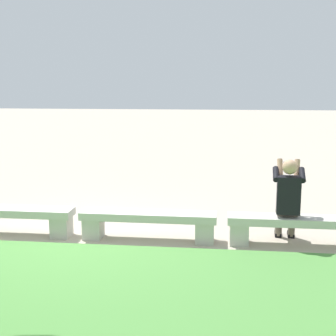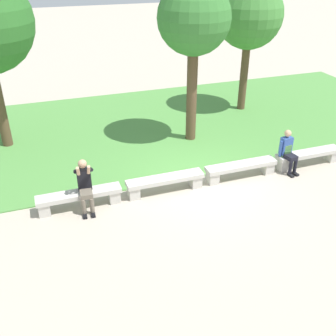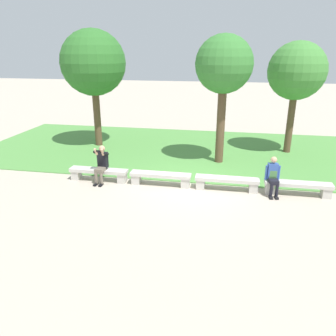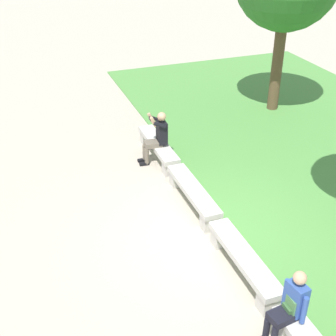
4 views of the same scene
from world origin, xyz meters
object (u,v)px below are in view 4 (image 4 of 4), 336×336
Objects in this scene: person_photographer at (157,135)px; backpack at (293,305)px; bench_mid at (244,260)px; bench_near at (193,193)px; bench_main at (158,147)px; person_distant at (290,305)px.

person_photographer reaches higher than backpack.
bench_mid is 4.43m from person_photographer.
backpack is (1.44, 0.02, 0.32)m from bench_mid.
bench_near and bench_mid have the same top height.
bench_main is at bearing -179.84° from backpack.
backpack is at bearing 0.93° from person_photographer.
person_distant reaches higher than bench_main.
bench_near is at bearing 180.00° from bench_mid.
person_photographer is 5.84m from backpack.
person_photographer is at bearing -179.88° from person_distant.
bench_near is (2.29, 0.00, 0.00)m from bench_main.
person_photographer reaches higher than bench_near.
bench_mid is at bearing 177.42° from person_distant.
bench_mid is (2.29, 0.00, 0.00)m from bench_near.
person_photographer is at bearing -25.05° from bench_main.
person_photographer is 5.86m from person_distant.
bench_main is 2.29m from bench_near.
backpack reaches higher than bench_near.
bench_near is 3.76m from person_distant.
person_distant reaches higher than bench_near.
person_distant is at bearing -2.58° from bench_mid.
backpack is at bearing 103.68° from person_distant.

